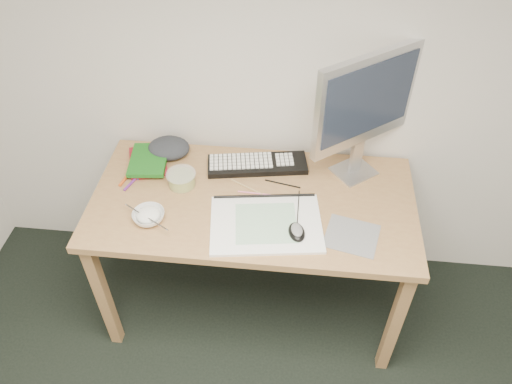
% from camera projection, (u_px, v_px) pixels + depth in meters
% --- Properties ---
extents(desk, '(1.40, 0.70, 0.75)m').
position_uv_depth(desk, '(253.00, 213.00, 2.21)').
color(desk, '#A67E4C').
rests_on(desk, ground).
extents(mousepad, '(0.24, 0.23, 0.00)m').
position_uv_depth(mousepad, '(352.00, 236.00, 2.00)').
color(mousepad, gray).
rests_on(mousepad, desk).
extents(sketchpad, '(0.49, 0.38, 0.01)m').
position_uv_depth(sketchpad, '(266.00, 224.00, 2.04)').
color(sketchpad, white).
rests_on(sketchpad, desk).
extents(keyboard, '(0.47, 0.22, 0.03)m').
position_uv_depth(keyboard, '(257.00, 164.00, 2.30)').
color(keyboard, black).
rests_on(keyboard, desk).
extents(monitor, '(0.42, 0.34, 0.59)m').
position_uv_depth(monitor, '(366.00, 103.00, 2.03)').
color(monitor, silver).
rests_on(monitor, desk).
extents(mouse, '(0.09, 0.12, 0.04)m').
position_uv_depth(mouse, '(297.00, 230.00, 1.98)').
color(mouse, black).
rests_on(mouse, sketchpad).
extents(rice_bowl, '(0.15, 0.15, 0.04)m').
position_uv_depth(rice_bowl, '(149.00, 216.00, 2.05)').
color(rice_bowl, white).
rests_on(rice_bowl, desk).
extents(chopsticks, '(0.21, 0.14, 0.02)m').
position_uv_depth(chopsticks, '(146.00, 217.00, 2.02)').
color(chopsticks, '#A9A9AB').
rests_on(chopsticks, rice_bowl).
extents(fruit_tub, '(0.16, 0.16, 0.06)m').
position_uv_depth(fruit_tub, '(182.00, 179.00, 2.20)').
color(fruit_tub, '#E0E450').
rests_on(fruit_tub, desk).
extents(book_red, '(0.22, 0.26, 0.02)m').
position_uv_depth(book_red, '(148.00, 161.00, 2.32)').
color(book_red, maroon).
rests_on(book_red, desk).
extents(book_green, '(0.19, 0.24, 0.02)m').
position_uv_depth(book_green, '(149.00, 160.00, 2.30)').
color(book_green, '#185E17').
rests_on(book_green, book_red).
extents(cloth_lump, '(0.17, 0.14, 0.07)m').
position_uv_depth(cloth_lump, '(169.00, 148.00, 2.36)').
color(cloth_lump, '#222429').
rests_on(cloth_lump, desk).
extents(pencil_pink, '(0.16, 0.01, 0.01)m').
position_uv_depth(pencil_pink, '(256.00, 193.00, 2.18)').
color(pencil_pink, pink).
rests_on(pencil_pink, desk).
extents(pencil_tan, '(0.15, 0.09, 0.01)m').
position_uv_depth(pencil_tan, '(247.00, 187.00, 2.21)').
color(pencil_tan, tan).
rests_on(pencil_tan, desk).
extents(pencil_black, '(0.16, 0.04, 0.01)m').
position_uv_depth(pencil_black, '(283.00, 184.00, 2.22)').
color(pencil_black, black).
rests_on(pencil_black, desk).
extents(marker_blue, '(0.02, 0.12, 0.01)m').
position_uv_depth(marker_blue, '(142.00, 171.00, 2.28)').
color(marker_blue, '#2049B2').
rests_on(marker_blue, desk).
extents(marker_orange, '(0.04, 0.14, 0.01)m').
position_uv_depth(marker_orange, '(128.00, 175.00, 2.26)').
color(marker_orange, '#D65319').
rests_on(marker_orange, desk).
extents(marker_purple, '(0.06, 0.13, 0.01)m').
position_uv_depth(marker_purple, '(133.00, 181.00, 2.23)').
color(marker_purple, '#652381').
rests_on(marker_purple, desk).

